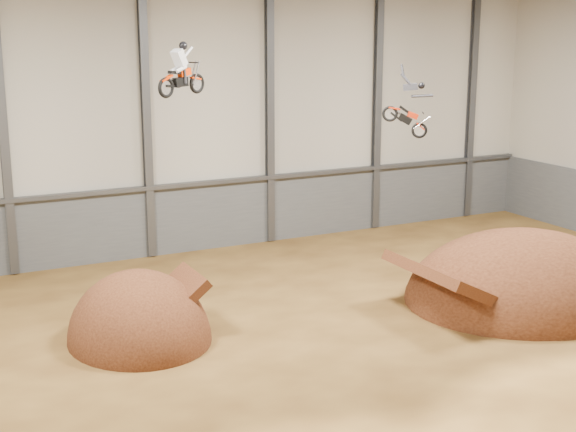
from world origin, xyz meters
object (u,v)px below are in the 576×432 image
at_px(fmx_rider_a, 181,66).
at_px(fmx_rider_b, 402,101).
at_px(landing_ramp, 521,300).
at_px(takeoff_ramp, 140,340).

distance_m(fmx_rider_a, fmx_rider_b, 8.67).
bearing_deg(fmx_rider_a, landing_ramp, -45.29).
height_order(landing_ramp, fmx_rider_a, fmx_rider_a).
bearing_deg(landing_ramp, takeoff_ramp, 169.47).
bearing_deg(landing_ramp, fmx_rider_b, 160.37).
relative_size(landing_ramp, fmx_rider_a, 4.29).
xyz_separation_m(fmx_rider_a, fmx_rider_b, (8.11, -2.74, -1.38)).
xyz_separation_m(takeoff_ramp, fmx_rider_a, (2.52, 1.65, 9.88)).
relative_size(takeoff_ramp, fmx_rider_b, 2.33).
distance_m(landing_ramp, fmx_rider_a, 17.20).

